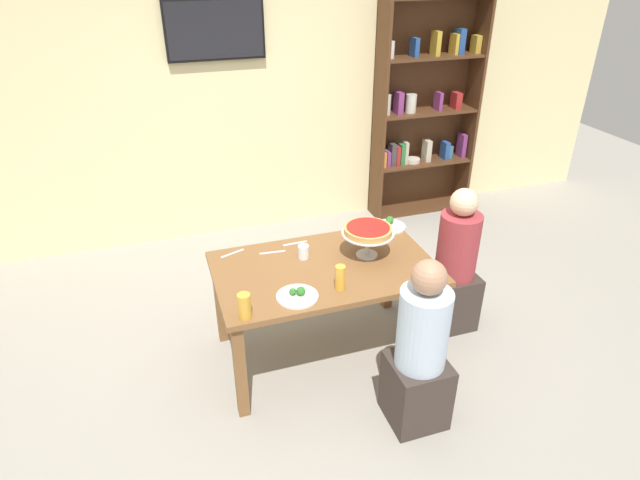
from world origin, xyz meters
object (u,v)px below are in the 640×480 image
bookshelf (424,112)px  diner_near_right (420,357)px  beer_glass_amber_short (244,306)px  cutlery_fork_near (431,273)px  cutlery_fork_far (233,253)px  television (215,30)px  salad_plate_far_diner (390,225)px  beer_glass_amber_tall (340,278)px  cutlery_knife_far (272,252)px  deep_dish_pizza_stand (368,232)px  salad_plate_near_diner (297,295)px  cutlery_spare_fork (354,235)px  dining_table (325,279)px  water_glass_clear_near (303,252)px  diner_head_east (454,270)px  cutlery_knife_near (295,243)px

bookshelf → diner_near_right: bookshelf is taller
beer_glass_amber_short → cutlery_fork_near: beer_glass_amber_short is taller
cutlery_fork_far → television: bearing=-119.3°
salad_plate_far_diner → beer_glass_amber_tall: beer_glass_amber_tall is taller
bookshelf → cutlery_fork_far: 2.89m
bookshelf → cutlery_knife_far: (-2.07, -1.73, -0.36)m
deep_dish_pizza_stand → cutlery_knife_far: 0.68m
diner_near_right → salad_plate_near_diner: 0.81m
beer_glass_amber_tall → cutlery_spare_fork: 0.72m
cutlery_fork_near → dining_table: bearing=155.5°
cutlery_spare_fork → salad_plate_far_diner: bearing=-162.7°
beer_glass_amber_tall → television: bearing=97.2°
dining_table → water_glass_clear_near: bearing=123.4°
cutlery_fork_far → water_glass_clear_near: bearing=134.5°
beer_glass_amber_tall → water_glass_clear_near: beer_glass_amber_tall is taller
bookshelf → cutlery_fork_far: (-2.34, -1.66, -0.36)m
salad_plate_far_diner → cutlery_spare_fork: (-0.31, -0.04, -0.01)m
diner_near_right → cutlery_fork_far: (-0.89, 1.12, 0.25)m
diner_near_right → cutlery_spare_fork: (0.01, 1.10, 0.25)m
diner_head_east → cutlery_knife_near: 1.22m
cutlery_fork_far → cutlery_fork_near: bearing=130.0°
salad_plate_far_diner → beer_glass_amber_tall: 0.94m
beer_glass_amber_short → cutlery_knife_near: bearing=55.4°
diner_near_right → salad_plate_far_diner: (0.32, 1.14, 0.27)m
cutlery_fork_near → water_glass_clear_near: bearing=149.2°
bookshelf → cutlery_fork_far: size_ratio=12.29×
deep_dish_pizza_stand → salad_plate_near_diner: size_ratio=1.39×
salad_plate_far_diner → diner_head_east: bearing=-43.5°
bookshelf → salad_plate_near_diner: (-2.06, -2.30, -0.35)m
television → cutlery_fork_near: television is taller
dining_table → salad_plate_far_diner: (0.66, 0.39, 0.11)m
diner_near_right → salad_plate_near_diner: diner_near_right is taller
dining_table → water_glass_clear_near: (-0.10, 0.15, 0.14)m
dining_table → cutlery_knife_near: size_ratio=8.16×
dining_table → cutlery_knife_far: (-0.29, 0.29, 0.10)m
bookshelf → cutlery_knife_near: size_ratio=12.29×
television → cutlery_knife_near: size_ratio=4.84×
diner_head_east → diner_near_right: size_ratio=1.00×
bookshelf → cutlery_fork_near: bookshelf is taller
diner_head_east → beer_glass_amber_tall: size_ratio=6.98×
cutlery_fork_near → cutlery_knife_near: 0.99m
bookshelf → salad_plate_near_diner: size_ratio=8.55×
bookshelf → television: (-2.08, 0.09, 0.88)m
cutlery_fork_far → cutlery_knife_far: 0.28m
cutlery_fork_near → cutlery_knife_far: same height
cutlery_fork_far → beer_glass_amber_short: bearing=64.7°
dining_table → cutlery_knife_near: bearing=105.8°
cutlery_spare_fork → bookshelf: bearing=-121.3°
dining_table → beer_glass_amber_short: beer_glass_amber_short is taller
television → cutlery_spare_fork: (0.65, -1.76, -1.24)m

